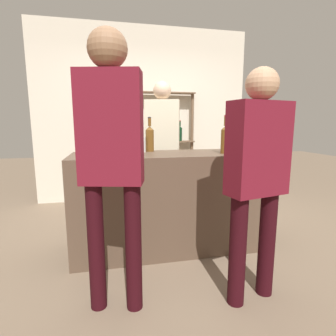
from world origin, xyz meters
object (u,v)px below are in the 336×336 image
server_behind_counter (162,138)px  counter_bottle_1 (225,139)px  counter_bottle_3 (112,139)px  counter_bottle_2 (150,138)px  customer_right (257,170)px  wine_glass (108,143)px  counter_bottle_0 (119,140)px  cork_jar (140,145)px  customer_left (111,149)px

server_behind_counter → counter_bottle_1: bearing=36.6°
counter_bottle_3 → server_behind_counter: 1.08m
counter_bottle_2 → server_behind_counter: bearing=70.1°
counter_bottle_3 → customer_right: (0.96, -1.09, -0.16)m
counter_bottle_2 → wine_glass: (-0.43, -0.39, -0.01)m
counter_bottle_1 → customer_right: 0.83m
counter_bottle_2 → customer_right: 1.29m
counter_bottle_0 → customer_right: (0.89, -0.96, -0.16)m
counter_bottle_1 → wine_glass: (-1.12, -0.05, -0.02)m
counter_bottle_1 → cork_jar: counter_bottle_1 is taller
wine_glass → customer_right: 1.26m
counter_bottle_2 → cork_jar: bearing=-155.4°
customer_right → customer_left: 0.98m
customer_right → cork_jar: bearing=18.8°
counter_bottle_3 → counter_bottle_1: bearing=-14.8°
counter_bottle_1 → cork_jar: bearing=159.8°
cork_jar → counter_bottle_3: bearing=-177.7°
customer_right → counter_bottle_1: bearing=-21.5°
counter_bottle_1 → counter_bottle_3: counter_bottle_1 is taller
counter_bottle_2 → server_behind_counter: (0.28, 0.78, -0.04)m
counter_bottle_0 → counter_bottle_2: 0.37m
customer_right → counter_bottle_3: bearing=28.4°
counter_bottle_0 → counter_bottle_2: counter_bottle_0 is taller
wine_glass → counter_bottle_1: bearing=2.5°
wine_glass → cork_jar: (0.32, 0.34, -0.05)m
customer_left → counter_bottle_1: bearing=-43.8°
counter_bottle_3 → customer_left: customer_left is taller
customer_right → customer_left: size_ratio=0.89×
counter_bottle_2 → server_behind_counter: 0.83m
server_behind_counter → wine_glass: bearing=-14.3°
wine_glass → server_behind_counter: (0.71, 1.18, -0.03)m
counter_bottle_1 → cork_jar: 0.85m
wine_glass → customer_right: bearing=-37.1°
counter_bottle_0 → server_behind_counter: size_ratio=0.20×
server_behind_counter → customer_right: server_behind_counter is taller
counter_bottle_0 → customer_right: customer_right is taller
cork_jar → customer_right: 1.29m
cork_jar → server_behind_counter: (0.39, 0.83, 0.02)m
wine_glass → customer_left: size_ratio=0.09×
server_behind_counter → customer_left: size_ratio=0.99×
customer_right → wine_glass: bearing=39.9°
counter_bottle_1 → cork_jar: (-0.80, 0.29, -0.07)m
wine_glass → customer_left: 0.65m
cork_jar → server_behind_counter: size_ratio=0.08×
customer_right → counter_bottle_0: bearing=29.8°
counter_bottle_0 → cork_jar: counter_bottle_0 is taller
counter_bottle_0 → counter_bottle_3: 0.14m
counter_bottle_1 → customer_left: customer_left is taller
counter_bottle_2 → counter_bottle_1: bearing=-26.5°
counter_bottle_2 → server_behind_counter: size_ratio=0.20×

